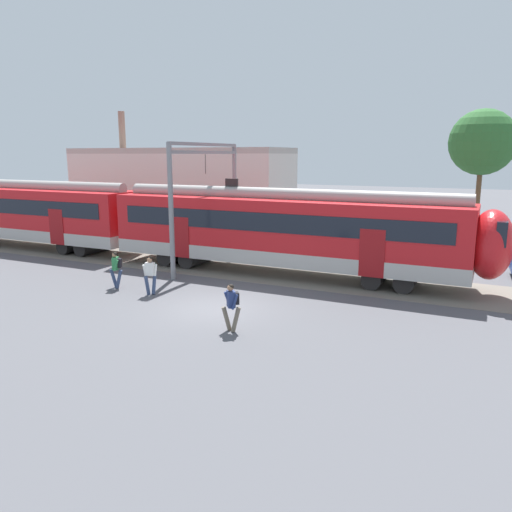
{
  "coord_description": "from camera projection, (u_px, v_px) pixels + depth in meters",
  "views": [
    {
      "loc": [
        9.57,
        -16.3,
        5.93
      ],
      "look_at": [
        0.39,
        2.87,
        1.6
      ],
      "focal_mm": 35.0,
      "sensor_mm": 36.0,
      "label": 1
    }
  ],
  "objects": [
    {
      "name": "pedestrian_green",
      "position": [
        116.0,
        267.0,
        22.41
      ],
      "size": [
        0.71,
        0.52,
        1.67
      ],
      "color": "navy",
      "rests_on": "ground"
    },
    {
      "name": "background_building",
      "position": [
        179.0,
        192.0,
        37.35
      ],
      "size": [
        17.0,
        5.0,
        9.2
      ],
      "color": "beige",
      "rests_on": "ground"
    },
    {
      "name": "pedestrian_white",
      "position": [
        150.0,
        272.0,
        21.35
      ],
      "size": [
        0.54,
        0.68,
        1.67
      ],
      "color": "navy",
      "rests_on": "ground"
    },
    {
      "name": "street_tree_right",
      "position": [
        483.0,
        143.0,
        31.66
      ],
      "size": [
        4.16,
        4.16,
        8.79
      ],
      "color": "brown",
      "rests_on": "ground"
    },
    {
      "name": "track_bed",
      "position": [
        111.0,
        255.0,
        29.93
      ],
      "size": [
        80.0,
        4.4,
        0.01
      ],
      "primitive_type": "cube",
      "color": "slate",
      "rests_on": "ground"
    },
    {
      "name": "ground_plane",
      "position": [
        216.0,
        308.0,
        19.64
      ],
      "size": [
        160.0,
        160.0,
        0.0
      ],
      "primitive_type": "plane",
      "color": "#515156"
    },
    {
      "name": "commuter_train",
      "position": [
        142.0,
        220.0,
        28.43
      ],
      "size": [
        38.05,
        3.07,
        4.73
      ],
      "color": "#B7B2AD",
      "rests_on": "ground"
    },
    {
      "name": "catenary_gantry",
      "position": [
        206.0,
        186.0,
        26.21
      ],
      "size": [
        0.24,
        6.64,
        6.53
      ],
      "color": "gray",
      "rests_on": "ground"
    },
    {
      "name": "pedestrian_navy",
      "position": [
        232.0,
        303.0,
        16.89
      ],
      "size": [
        0.7,
        0.5,
        1.67
      ],
      "color": "#6B6051",
      "rests_on": "ground"
    }
  ]
}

